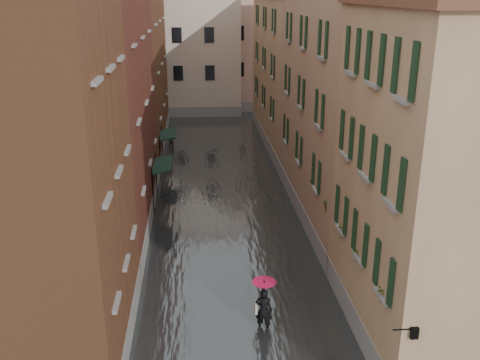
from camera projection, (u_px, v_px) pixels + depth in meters
name	position (u px, v px, depth m)	size (l,w,h in m)	color
ground	(239.00, 311.00, 21.07)	(120.00, 120.00, 0.00)	slate
floodwater	(222.00, 192.00, 33.24)	(10.00, 60.00, 0.20)	#3E4345
building_left_near	(18.00, 177.00, 16.45)	(6.00, 8.00, 13.00)	brown
building_left_mid	(86.00, 110.00, 26.86)	(6.00, 14.00, 12.50)	#58291C
building_left_far	(121.00, 59.00, 40.69)	(6.00, 16.00, 14.00)	brown
building_right_near	(453.00, 186.00, 17.83)	(6.00, 8.00, 11.50)	#906A4A
building_right_mid	(358.00, 100.00, 27.90)	(6.00, 14.00, 13.00)	#A48063
building_right_far	(302.00, 73.00, 42.24)	(6.00, 16.00, 11.50)	#906A4A
building_end_cream	(179.00, 47.00, 54.33)	(12.00, 9.00, 13.00)	beige
building_end_pink	(264.00, 49.00, 57.09)	(10.00, 9.00, 12.00)	tan
awning_near	(162.00, 166.00, 30.48)	(1.09, 3.06, 2.80)	#142E24
awning_far	(167.00, 135.00, 37.00)	(1.09, 3.04, 2.80)	#142E24
wall_lantern	(413.00, 332.00, 14.78)	(0.71, 0.22, 0.35)	black
window_planters	(344.00, 220.00, 20.72)	(0.59, 10.77, 0.84)	maroon
pedestrian_main	(264.00, 302.00, 19.43)	(0.90, 0.90, 2.06)	black
pedestrian_far	(172.00, 140.00, 42.47)	(0.68, 0.53, 1.41)	black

